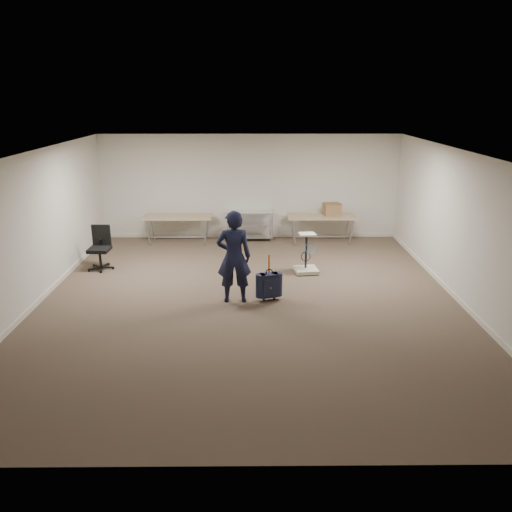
{
  "coord_description": "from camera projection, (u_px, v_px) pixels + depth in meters",
  "views": [
    {
      "loc": [
        0.06,
        -8.87,
        3.79
      ],
      "look_at": [
        0.13,
        0.3,
        0.8
      ],
      "focal_mm": 35.0,
      "sensor_mm": 36.0,
      "label": 1
    }
  ],
  "objects": [
    {
      "name": "person",
      "position": [
        234.0,
        257.0,
        9.31
      ],
      "size": [
        0.67,
        0.45,
        1.78
      ],
      "primitive_type": "imported",
      "rotation": [
        0.0,
        0.0,
        3.18
      ],
      "color": "black",
      "rests_on": "ground"
    },
    {
      "name": "folding_table_right",
      "position": [
        322.0,
        218.0,
        13.17
      ],
      "size": [
        1.8,
        0.75,
        0.73
      ],
      "color": "#97785C",
      "rests_on": "ground"
    },
    {
      "name": "ground",
      "position": [
        249.0,
        300.0,
        9.61
      ],
      "size": [
        9.0,
        9.0,
        0.0
      ],
      "primitive_type": "plane",
      "color": "#48392C",
      "rests_on": "ground"
    },
    {
      "name": "cardboard_box",
      "position": [
        332.0,
        209.0,
        13.17
      ],
      "size": [
        0.49,
        0.4,
        0.32
      ],
      "primitive_type": "cube",
      "rotation": [
        0.0,
        0.0,
        0.19
      ],
      "color": "#8E6242",
      "rests_on": "folding_table_right"
    },
    {
      "name": "suitcase",
      "position": [
        269.0,
        285.0,
        9.52
      ],
      "size": [
        0.37,
        0.27,
        0.92
      ],
      "color": "black",
      "rests_on": "ground"
    },
    {
      "name": "folding_table_left",
      "position": [
        178.0,
        218.0,
        13.14
      ],
      "size": [
        1.8,
        0.75,
        0.73
      ],
      "color": "#97785C",
      "rests_on": "ground"
    },
    {
      "name": "equipment_cart",
      "position": [
        306.0,
        262.0,
        11.04
      ],
      "size": [
        0.55,
        0.55,
        0.9
      ],
      "color": "beige",
      "rests_on": "ground"
    },
    {
      "name": "room_shell",
      "position": [
        250.0,
        273.0,
        10.91
      ],
      "size": [
        8.0,
        9.0,
        9.0
      ],
      "color": "silver",
      "rests_on": "ground"
    },
    {
      "name": "wire_shelf",
      "position": [
        250.0,
        224.0,
        13.47
      ],
      "size": [
        1.22,
        0.47,
        0.8
      ],
      "color": "silver",
      "rests_on": "ground"
    },
    {
      "name": "office_chair",
      "position": [
        101.0,
        256.0,
        11.28
      ],
      "size": [
        0.6,
        0.6,
        0.98
      ],
      "color": "black",
      "rests_on": "ground"
    }
  ]
}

